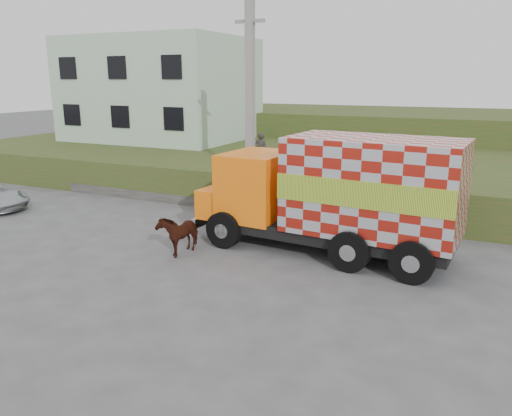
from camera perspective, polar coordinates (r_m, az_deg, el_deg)
The scene contains 9 objects.
ground at distance 15.92m, azimuth -4.52°, elevation -4.31°, with size 120.00×120.00×0.00m, color #474749.
embankment at distance 24.66m, azimuth 6.88°, elevation 4.24°, with size 40.00×12.00×1.50m, color #274A18.
embankment_far at distance 36.06m, azimuth 12.93°, elevation 8.45°, with size 40.00×12.00×3.00m, color #274A18.
retaining_strip at distance 20.32m, azimuth -3.68°, elevation 0.49°, with size 16.00×0.50×0.40m, color #595651.
building at distance 31.96m, azimuth -10.71°, elevation 13.21°, with size 10.00×8.00×6.00m, color #A6C1A4.
utility_pole at distance 19.64m, azimuth -0.68°, elevation 11.48°, with size 1.20×0.30×8.00m.
cargo_truck at distance 14.91m, azimuth 9.27°, elevation 1.55°, with size 8.14×3.31×3.55m.
cow at distance 15.26m, azimuth -8.80°, elevation -2.82°, with size 0.67×1.47×1.24m, color #381A0E.
pedestrian at distance 20.52m, azimuth 0.53°, elevation 6.53°, with size 0.56×0.37×1.53m, color #2D2B28.
Camera 1 is at (7.44, -13.10, 5.15)m, focal length 35.00 mm.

